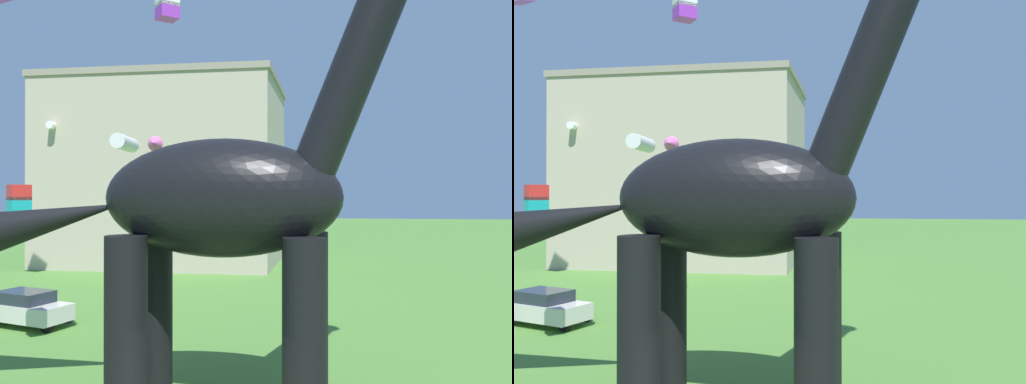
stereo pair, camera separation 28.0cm
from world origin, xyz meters
TOP-DOWN VIEW (x-y plane):
  - dinosaur_sculpture at (-0.16, 2.13)m, footprint 15.09×3.20m
  - parked_sedan_left at (-10.61, 9.74)m, footprint 4.53×2.90m
  - person_far_spectator at (1.68, 10.35)m, footprint 0.56×0.25m
  - kite_apex at (-18.18, 25.96)m, footprint 1.91×2.10m
  - kite_mid_center at (-4.73, 11.69)m, footprint 1.25×1.25m
  - kite_trailing at (-4.57, 6.92)m, footprint 1.78×2.03m
  - kite_high_right at (-8.10, 5.40)m, footprint 0.96×0.96m
  - kite_mid_right at (-15.79, 15.51)m, footprint 1.76×1.53m
  - background_building_block at (-11.23, 32.17)m, footprint 19.24×13.19m

SIDE VIEW (x-z plane):
  - parked_sedan_left at x=-10.61m, z-range 0.03..1.58m
  - person_far_spectator at x=1.68m, z-range 0.16..1.66m
  - kite_high_right at x=-8.10m, z-range 5.18..6.15m
  - dinosaur_sculpture at x=-0.16m, z-range -2.18..13.59m
  - kite_trailing at x=-4.57m, z-range 7.43..8.01m
  - background_building_block at x=-11.23m, z-range 0.01..15.48m
  - kite_apex at x=-18.18m, z-range 10.77..11.37m
  - kite_mid_center at x=-4.73m, z-range 13.92..15.20m
  - kite_mid_right at x=-15.79m, z-range 16.63..16.94m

